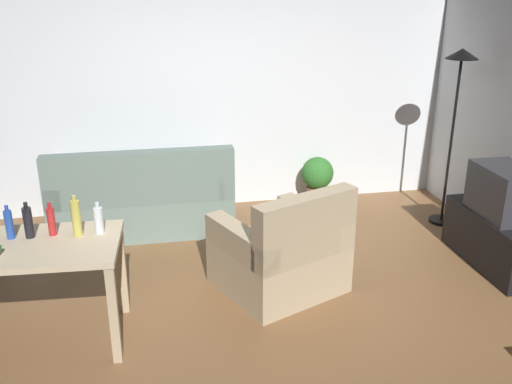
# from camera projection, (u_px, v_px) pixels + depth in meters

# --- Properties ---
(ground_plane) EXTENTS (5.20, 4.40, 0.02)m
(ground_plane) POSITION_uv_depth(u_px,v_px,m) (256.00, 302.00, 4.54)
(ground_plane) COLOR brown
(wall_rear) EXTENTS (5.20, 0.10, 2.70)m
(wall_rear) POSITION_uv_depth(u_px,v_px,m) (217.00, 86.00, 6.08)
(wall_rear) COLOR silver
(wall_rear) RESTS_ON ground_plane
(couch) EXTENTS (1.79, 0.84, 0.92)m
(couch) POSITION_uv_depth(u_px,v_px,m) (143.00, 202.00, 5.74)
(couch) COLOR slate
(couch) RESTS_ON ground_plane
(tv_stand) EXTENTS (0.44, 1.10, 0.48)m
(tv_stand) POSITION_uv_depth(u_px,v_px,m) (497.00, 240.00, 5.06)
(tv_stand) COLOR black
(tv_stand) RESTS_ON ground_plane
(tv) EXTENTS (0.41, 0.60, 0.44)m
(tv) POSITION_uv_depth(u_px,v_px,m) (505.00, 192.00, 4.90)
(tv) COLOR #2D2D33
(tv) RESTS_ON tv_stand
(torchiere_lamp) EXTENTS (0.32, 0.32, 1.81)m
(torchiere_lamp) POSITION_uv_depth(u_px,v_px,m) (458.00, 90.00, 5.53)
(torchiere_lamp) COLOR black
(torchiere_lamp) RESTS_ON ground_plane
(desk) EXTENTS (1.24, 0.77, 0.76)m
(desk) POSITION_uv_depth(u_px,v_px,m) (30.00, 259.00, 3.83)
(desk) COLOR #C6B28E
(desk) RESTS_ON ground_plane
(potted_plant) EXTENTS (0.36, 0.36, 0.57)m
(potted_plant) POSITION_uv_depth(u_px,v_px,m) (317.00, 178.00, 6.36)
(potted_plant) COLOR brown
(potted_plant) RESTS_ON ground_plane
(armchair) EXTENTS (1.16, 1.13, 0.92)m
(armchair) POSITION_uv_depth(u_px,v_px,m) (283.00, 254.00, 4.62)
(armchair) COLOR tan
(armchair) RESTS_ON ground_plane
(bottle_blue) EXTENTS (0.05, 0.05, 0.24)m
(bottle_blue) POSITION_uv_depth(u_px,v_px,m) (9.00, 224.00, 3.84)
(bottle_blue) COLOR #2347A3
(bottle_blue) RESTS_ON desk
(bottle_dark) EXTENTS (0.06, 0.06, 0.26)m
(bottle_dark) POSITION_uv_depth(u_px,v_px,m) (28.00, 222.00, 3.86)
(bottle_dark) COLOR black
(bottle_dark) RESTS_ON desk
(bottle_red) EXTENTS (0.05, 0.05, 0.24)m
(bottle_red) POSITION_uv_depth(u_px,v_px,m) (51.00, 221.00, 3.90)
(bottle_red) COLOR #AD2323
(bottle_red) RESTS_ON desk
(bottle_squat) EXTENTS (0.06, 0.06, 0.30)m
(bottle_squat) POSITION_uv_depth(u_px,v_px,m) (76.00, 218.00, 3.88)
(bottle_squat) COLOR #BCB24C
(bottle_squat) RESTS_ON desk
(bottle_clear) EXTENTS (0.06, 0.06, 0.23)m
(bottle_clear) POSITION_uv_depth(u_px,v_px,m) (99.00, 220.00, 3.93)
(bottle_clear) COLOR silver
(bottle_clear) RESTS_ON desk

